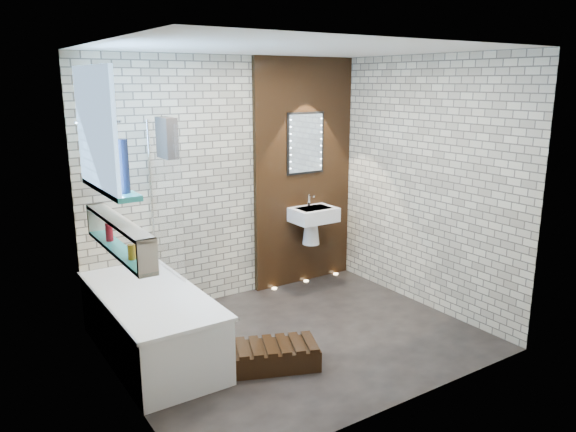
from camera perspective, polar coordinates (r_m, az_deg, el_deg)
ground at (r=5.26m, az=0.92°, el=-12.58°), size 3.20×3.20×0.00m
room_shell at (r=4.83m, az=0.98°, el=1.37°), size 3.24×3.20×2.60m
walnut_panel at (r=6.39m, az=1.61°, el=4.43°), size 1.30×0.06×2.60m
clerestory_window at (r=4.41m, az=-18.99°, el=7.35°), size 0.18×1.00×0.94m
display_niche at (r=4.35m, az=-17.10°, el=-2.00°), size 0.14×1.30×0.26m
bathtub at (r=5.01m, az=-13.96°, el=-10.74°), size 0.79×1.74×0.70m
bath_screen at (r=5.22m, az=-12.55°, el=1.76°), size 0.01×0.78×1.40m
towel at (r=5.02m, az=-12.41°, el=7.90°), size 0.11×0.27×0.36m
shower_head at (r=5.04m, az=-17.85°, el=9.30°), size 0.18×0.18×0.02m
washbasin at (r=6.33m, az=2.60°, el=-0.38°), size 0.50×0.36×0.58m
led_mirror at (r=6.31m, az=1.83°, el=7.52°), size 0.50×0.02×0.70m
walnut_step at (r=4.77m, az=-1.91°, el=-14.35°), size 0.88×0.63×0.18m
niche_bottles at (r=4.39m, az=-17.17°, el=-2.35°), size 0.06×0.62×0.14m
sill_vases at (r=4.13m, az=-16.74°, el=4.94°), size 0.09×0.09×0.39m
floor_uplights at (r=6.67m, az=1.89°, el=-6.70°), size 0.96×0.06×0.01m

